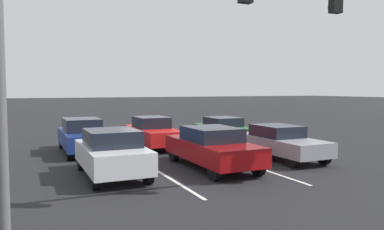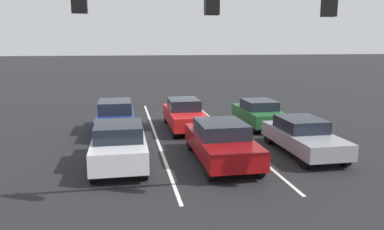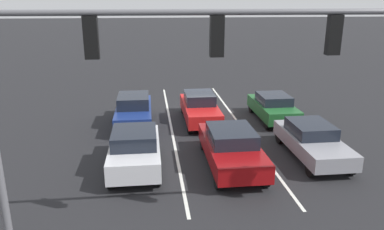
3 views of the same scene
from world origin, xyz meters
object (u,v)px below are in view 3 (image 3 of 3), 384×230
at_px(car_silver_rightlane_front, 135,149).
at_px(car_navy_rightlane_second, 134,110).
at_px(car_gray_leftlane_front, 312,140).
at_px(car_darkgreen_leftlane_second, 273,107).
at_px(car_red_midlane_second, 200,108).
at_px(traffic_signal_gantry, 192,59).
at_px(car_maroon_midlane_front, 231,147).

distance_m(car_silver_rightlane_front, car_navy_rightlane_second, 5.42).
distance_m(car_gray_leftlane_front, car_darkgreen_leftlane_second, 5.04).
xyz_separation_m(car_red_midlane_second, traffic_signal_gantry, (1.63, 10.29, 4.20)).
distance_m(car_red_midlane_second, car_navy_rightlane_second, 3.49).
bearing_deg(car_darkgreen_leftlane_second, car_navy_rightlane_second, -0.15).
distance_m(car_maroon_midlane_front, traffic_signal_gantry, 6.54).
height_order(car_gray_leftlane_front, car_darkgreen_leftlane_second, car_darkgreen_leftlane_second).
bearing_deg(car_maroon_midlane_front, car_red_midlane_second, -85.47).
bearing_deg(car_darkgreen_leftlane_second, car_gray_leftlane_front, 89.92).
bearing_deg(car_navy_rightlane_second, car_darkgreen_leftlane_second, 179.85).
distance_m(car_maroon_midlane_front, car_red_midlane_second, 5.74).
bearing_deg(car_silver_rightlane_front, car_maroon_midlane_front, 177.60).
xyz_separation_m(car_maroon_midlane_front, car_darkgreen_leftlane_second, (-3.54, -5.55, -0.06)).
relative_size(car_silver_rightlane_front, car_gray_leftlane_front, 0.91).
bearing_deg(car_red_midlane_second, car_maroon_midlane_front, 94.53).
height_order(car_darkgreen_leftlane_second, traffic_signal_gantry, traffic_signal_gantry).
xyz_separation_m(car_silver_rightlane_front, car_maroon_midlane_front, (-3.73, 0.16, -0.02)).
relative_size(car_silver_rightlane_front, car_red_midlane_second, 0.89).
bearing_deg(car_darkgreen_leftlane_second, traffic_signal_gantry, 60.95).
bearing_deg(traffic_signal_gantry, car_gray_leftlane_front, -137.85).
distance_m(car_gray_leftlane_front, traffic_signal_gantry, 8.69).
xyz_separation_m(car_silver_rightlane_front, traffic_signal_gantry, (-1.64, 4.73, 4.15)).
xyz_separation_m(car_darkgreen_leftlane_second, traffic_signal_gantry, (5.63, 10.13, 4.24)).
bearing_deg(car_silver_rightlane_front, traffic_signal_gantry, 109.16).
bearing_deg(traffic_signal_gantry, car_silver_rightlane_front, -70.84).
xyz_separation_m(car_maroon_midlane_front, traffic_signal_gantry, (2.09, 4.58, 4.18)).
relative_size(car_silver_rightlane_front, car_maroon_midlane_front, 0.86).
distance_m(car_gray_leftlane_front, car_maroon_midlane_front, 3.57).
bearing_deg(car_darkgreen_leftlane_second, car_maroon_midlane_front, 57.48).
bearing_deg(car_silver_rightlane_front, car_red_midlane_second, -120.52).
relative_size(car_gray_leftlane_front, traffic_signal_gantry, 0.35).
bearing_deg(car_maroon_midlane_front, car_silver_rightlane_front, -2.40).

